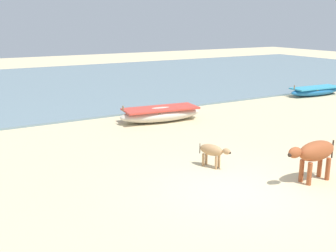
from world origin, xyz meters
The scene contains 6 objects.
ground centered at (0.00, 0.00, 0.00)m, with size 80.00×80.00×0.00m, color beige.
sea_water centered at (0.00, 18.66, 0.04)m, with size 60.00×20.00×0.08m, color slate.
fishing_boat_1 centered at (11.88, 7.86, 0.26)m, with size 3.37×1.12×0.66m.
fishing_boat_3 centered at (1.80, 6.97, 0.31)m, with size 3.52×1.53×0.77m.
cow_adult_rust centered at (2.04, -0.50, 0.75)m, with size 1.63×0.47×1.05m.
calf_near_tan centered at (0.45, 1.61, 0.47)m, with size 0.56×0.97×0.65m.
Camera 1 is at (-5.99, -7.03, 3.96)m, focal length 43.66 mm.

